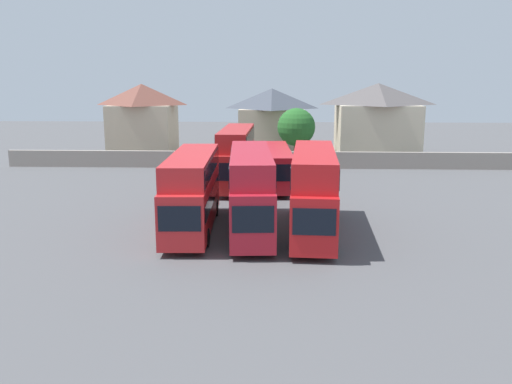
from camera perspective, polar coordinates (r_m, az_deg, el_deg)
The scene contains 11 objects.
ground at distance 51.71m, azimuth 0.68°, elevation 1.35°, with size 140.00×140.00×0.00m, color #4C4C4F.
depot_boundary_wall at distance 58.19m, azimuth 0.87°, elevation 3.43°, with size 56.00×0.50×1.80m, color gray.
bus_1 at distance 34.20m, azimuth -6.75°, elevation 0.46°, with size 3.04×11.70×4.84m.
bus_2 at distance 33.69m, azimuth -0.55°, elevation 0.57°, with size 3.30×12.13×5.05m.
bus_3 at distance 33.38m, azimuth 6.11°, elevation 0.49°, with size 3.19×11.91×5.16m.
bus_4 at distance 47.88m, azimuth -2.08°, elevation 4.02°, with size 2.71×11.69×5.17m.
bus_5 at distance 48.28m, azimuth 2.04°, elevation 2.91°, with size 3.16×12.15×3.37m.
house_terrace_left at distance 68.63m, azimuth -11.89°, elevation 7.51°, with size 8.00×7.13×8.85m.
house_terrace_centre at distance 67.46m, azimuth 1.68°, elevation 7.45°, with size 8.18×8.32×8.30m.
house_terrace_right at distance 67.92m, azimuth 12.67°, elevation 7.47°, with size 10.08×8.00×8.95m.
tree_left_of_lot at distance 60.31m, azimuth 4.28°, elevation 6.84°, with size 4.20×4.20×6.31m.
Camera 1 is at (1.46, -32.81, 9.46)m, focal length 37.83 mm.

